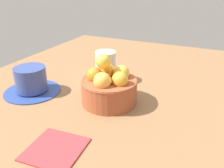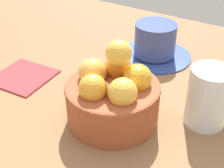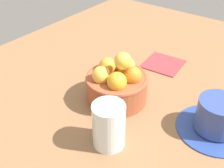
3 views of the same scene
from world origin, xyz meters
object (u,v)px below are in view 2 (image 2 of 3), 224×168
(folded_napkin, at_px, (23,76))
(terracotta_bowl, at_px, (113,95))
(water_glass, at_px, (208,97))
(coffee_cup, at_px, (155,43))

(folded_napkin, bearing_deg, terracotta_bowl, 177.08)
(terracotta_bowl, height_order, folded_napkin, terracotta_bowl)
(water_glass, bearing_deg, coffee_cup, -43.30)
(water_glass, relative_size, folded_napkin, 0.90)
(terracotta_bowl, relative_size, water_glass, 1.54)
(water_glass, distance_m, folded_napkin, 0.33)
(terracotta_bowl, height_order, coffee_cup, terracotta_bowl)
(terracotta_bowl, height_order, water_glass, terracotta_bowl)
(water_glass, xyz_separation_m, folded_napkin, (0.32, 0.06, -0.04))
(coffee_cup, bearing_deg, folded_napkin, 50.83)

